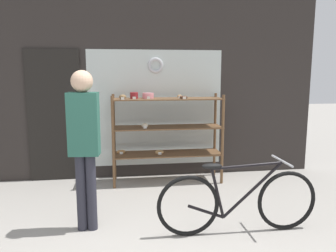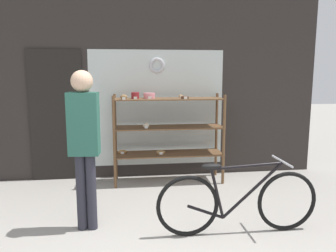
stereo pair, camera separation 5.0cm
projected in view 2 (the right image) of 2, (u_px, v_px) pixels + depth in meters
name	position (u px, v px, depth m)	size (l,w,h in m)	color
storefront_facade	(142.00, 75.00, 5.35)	(5.85, 0.13, 3.48)	#2D2826
display_case	(166.00, 127.00, 5.15)	(1.72, 0.48, 1.44)	brown
bicycle	(238.00, 201.00, 3.52)	(1.78, 0.46, 0.80)	black
pedestrian	(84.00, 137.00, 3.51)	(0.34, 0.23, 1.76)	#282833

